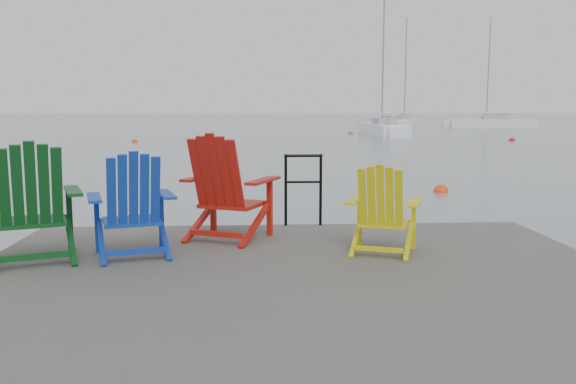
{
  "coord_description": "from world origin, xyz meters",
  "views": [
    {
      "loc": [
        -0.39,
        -5.1,
        1.98
      ],
      "look_at": [
        0.09,
        2.98,
        0.85
      ],
      "focal_mm": 38.0,
      "sensor_mm": 36.0,
      "label": 1
    }
  ],
  "objects": [
    {
      "name": "handrail",
      "position": [
        0.25,
        2.45,
        1.04
      ],
      "size": [
        0.48,
        0.04,
        0.9
      ],
      "color": "black",
      "rests_on": "dock"
    },
    {
      "name": "chair_blue",
      "position": [
        -1.58,
        0.92,
        1.02
      ],
      "size": [
        0.97,
        0.92,
        1.04
      ],
      "rotation": [
        0.0,
        0.0,
        0.28
      ],
      "color": "#0E3299",
      "rests_on": "dock"
    },
    {
      "name": "buoy_d",
      "position": [
        6.94,
        40.0,
        0.0
      ],
      "size": [
        0.38,
        0.38,
        0.38
      ],
      "primitive_type": "sphere",
      "color": "#D3440C",
      "rests_on": "ground"
    },
    {
      "name": "buoy_a",
      "position": [
        4.05,
        8.87,
        0.0
      ],
      "size": [
        0.35,
        0.35,
        0.35
      ],
      "primitive_type": "sphere",
      "color": "#F83A0E",
      "rests_on": "ground"
    },
    {
      "name": "chair_red",
      "position": [
        -0.68,
        1.66,
        1.09
      ],
      "size": [
        1.14,
        1.09,
        1.17
      ],
      "rotation": [
        0.0,
        0.0,
        -0.42
      ],
      "color": "#A4150C",
      "rests_on": "dock"
    },
    {
      "name": "buoy_c",
      "position": [
        14.98,
        30.18,
        0.0
      ],
      "size": [
        0.37,
        0.37,
        0.37
      ],
      "primitive_type": "sphere",
      "color": "red",
      "rests_on": "ground"
    },
    {
      "name": "sailboat_far",
      "position": [
        22.8,
        53.21,
        0.36
      ],
      "size": [
        7.94,
        3.03,
        10.77
      ],
      "rotation": [
        0.0,
        0.0,
        1.44
      ],
      "color": "white",
      "rests_on": "ground"
    },
    {
      "name": "sailboat_mid",
      "position": [
        14.58,
        54.59,
        0.36
      ],
      "size": [
        4.51,
        8.08,
        10.91
      ],
      "rotation": [
        0.0,
        0.0,
        -0.34
      ],
      "color": "white",
      "rests_on": "ground"
    },
    {
      "name": "sailboat_near",
      "position": [
        8.77,
        37.23,
        0.36
      ],
      "size": [
        2.24,
        7.29,
        10.1
      ],
      "rotation": [
        0.0,
        0.0,
        0.05
      ],
      "color": "white",
      "rests_on": "ground"
    },
    {
      "name": "dock",
      "position": [
        0.0,
        0.0,
        0.35
      ],
      "size": [
        6.0,
        5.0,
        1.4
      ],
      "color": "#2F2D2A",
      "rests_on": "ground"
    },
    {
      "name": "chair_yellow",
      "position": [
        0.93,
        0.9,
        0.96
      ],
      "size": [
        0.87,
        0.83,
        0.91
      ],
      "rotation": [
        0.0,
        0.0,
        -0.35
      ],
      "color": "#CDC00B",
      "rests_on": "dock"
    },
    {
      "name": "chair_green",
      "position": [
        -2.49,
        0.75,
        1.08
      ],
      "size": [
        1.1,
        1.05,
        1.14
      ],
      "rotation": [
        0.0,
        0.0,
        0.36
      ],
      "color": "#0B3E15",
      "rests_on": "dock"
    },
    {
      "name": "buoy_b",
      "position": [
        -7.08,
        30.13,
        0.0
      ],
      "size": [
        0.34,
        0.34,
        0.34
      ],
      "primitive_type": "sphere",
      "color": "#C93C0B",
      "rests_on": "ground"
    },
    {
      "name": "ground",
      "position": [
        0.0,
        0.0,
        0.0
      ],
      "size": [
        400.0,
        400.0,
        0.0
      ],
      "primitive_type": "plane",
      "color": "slate",
      "rests_on": "ground"
    }
  ]
}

